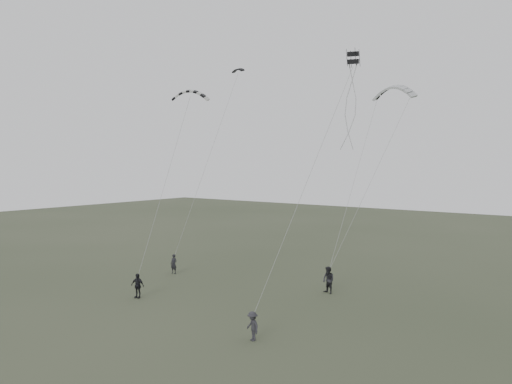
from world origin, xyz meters
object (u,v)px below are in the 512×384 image
Objects in this scene: kite_dark_small at (238,69)px; kite_striped at (190,91)px; kite_box at (353,58)px; flyer_far at (253,326)px; flyer_left at (174,264)px; kite_pale_large at (394,87)px; flyer_right at (328,280)px; flyer_center at (137,286)px.

kite_dark_small is 7.59m from kite_striped.
kite_box is at bearing -17.25° from kite_dark_small.
flyer_left is at bearing 173.72° from flyer_far.
kite_pale_large is at bearing 80.14° from kite_box.
kite_dark_small reaches higher than kite_box.
kite_box is at bearing 99.56° from flyer_far.
kite_dark_small is (-11.42, 4.39, 16.27)m from flyer_right.
kite_striped is (-0.80, 5.98, 13.58)m from flyer_center.
kite_dark_small is 1.81× the size of kite_box.
flyer_right is (13.06, 1.99, 0.14)m from flyer_left.
kite_dark_small is (-12.72, 14.82, 16.45)m from flyer_far.
kite_striped is at bearing -72.23° from kite_dark_small.
kite_box reaches higher than flyer_right.
kite_striped is 13.70m from kite_box.
flyer_right is 15.86m from kite_pale_large.
kite_dark_small is at bearing 82.37° from flyer_center.
flyer_right is 12.94m from flyer_center.
flyer_center is at bearing -122.41° from kite_pale_large.
flyer_right is 0.66× the size of kite_striped.
kite_striped is at bearing 159.01° from kite_box.
flyer_right reaches higher than flyer_center.
kite_pale_large reaches higher than kite_striped.
flyer_right is at bearing -22.20° from kite_striped.
flyer_center is at bearing -118.58° from kite_striped.
kite_pale_large reaches higher than kite_box.
flyer_far is (10.98, -1.85, -0.07)m from flyer_center.
kite_pale_large is at bearing 3.62° from kite_striped.
flyer_far is 2.09× the size of kite_box.
flyer_center is 19.98m from kite_box.
kite_dark_small is at bearing 154.82° from flyer_far.
kite_box is (1.64, -10.58, 0.25)m from kite_pale_large.
flyer_center is at bearing -175.84° from kite_box.
flyer_left is at bearing 101.85° from flyer_center.
flyer_center is at bearing -72.27° from kite_dark_small.
kite_striped is (0.94, -7.00, -2.79)m from kite_dark_small.
kite_striped is 3.94× the size of kite_box.
kite_pale_large is (14.62, 9.40, 14.07)m from flyer_left.
flyer_left is 2.21× the size of kite_box.
flyer_left is 13.21m from flyer_right.
kite_box reaches higher than flyer_left.
flyer_right is 2.59× the size of kite_box.
kite_box is (13.67, -0.56, 0.70)m from kite_striped.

